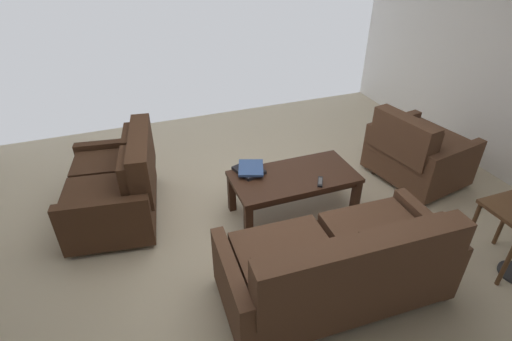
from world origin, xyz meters
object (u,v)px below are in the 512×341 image
(tv_remote, at_px, (320,182))
(sofa_main, at_px, (339,266))
(loveseat_near, at_px, (118,185))
(coffee_table, at_px, (294,181))
(armchair_side, at_px, (416,152))
(book_stack, at_px, (250,169))

(tv_remote, bearing_deg, sofa_main, 70.82)
(loveseat_near, xyz_separation_m, coffee_table, (-1.61, 0.57, 0.03))
(coffee_table, bearing_deg, loveseat_near, -19.43)
(sofa_main, height_order, armchair_side, same)
(book_stack, height_order, tv_remote, book_stack)
(coffee_table, height_order, book_stack, book_stack)
(loveseat_near, bearing_deg, coffee_table, 160.57)
(sofa_main, distance_m, coffee_table, 1.11)
(sofa_main, height_order, tv_remote, sofa_main)
(tv_remote, bearing_deg, coffee_table, -49.21)
(loveseat_near, distance_m, tv_remote, 1.95)
(sofa_main, height_order, coffee_table, sofa_main)
(sofa_main, bearing_deg, coffee_table, -97.21)
(armchair_side, relative_size, book_stack, 3.01)
(armchair_side, xyz_separation_m, book_stack, (1.93, -0.12, 0.12))
(coffee_table, xyz_separation_m, tv_remote, (-0.17, 0.20, 0.08))
(coffee_table, bearing_deg, book_stack, -28.55)
(armchair_side, height_order, tv_remote, armchair_side)
(loveseat_near, bearing_deg, armchair_side, 171.40)
(coffee_table, xyz_separation_m, book_stack, (0.38, -0.21, 0.10))
(coffee_table, distance_m, armchair_side, 1.55)
(armchair_side, xyz_separation_m, tv_remote, (1.37, 0.29, 0.11))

